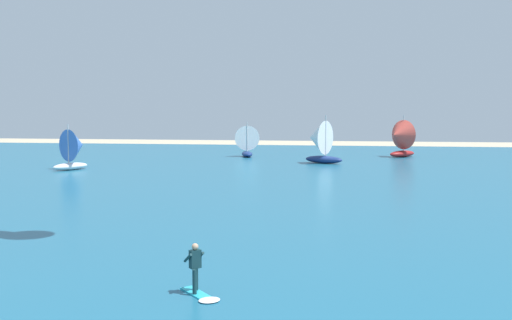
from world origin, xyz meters
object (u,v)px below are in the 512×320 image
sailboat_far_right (319,141)px  kitesurfer (198,277)px  sailboat_heeled_over (75,149)px  sailboat_center_horizon (399,138)px  sailboat_far_left (247,141)px

sailboat_far_right → kitesurfer: bearing=-92.4°
sailboat_heeled_over → sailboat_center_horizon: sailboat_center_horizon is taller
sailboat_far_right → sailboat_center_horizon: sailboat_far_right is taller
sailboat_heeled_over → sailboat_center_horizon: size_ratio=0.87×
kitesurfer → sailboat_far_left: sailboat_far_left is taller
kitesurfer → sailboat_heeled_over: size_ratio=0.41×
sailboat_center_horizon → sailboat_far_right: bearing=-136.1°
kitesurfer → sailboat_far_left: size_ratio=0.42×
sailboat_far_right → sailboat_heeled_over: (-23.65, -10.50, -0.36)m
sailboat_far_right → sailboat_heeled_over: bearing=-156.0°
kitesurfer → sailboat_far_right: size_ratio=0.35×
sailboat_far_left → sailboat_heeled_over: size_ratio=0.97×
sailboat_far_right → sailboat_center_horizon: (9.56, 9.21, -0.05)m
kitesurfer → sailboat_far_left: (-7.43, 55.02, 1.40)m
sailboat_far_left → sailboat_center_horizon: size_ratio=0.85×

